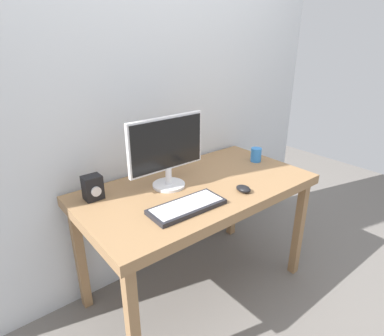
{
  "coord_description": "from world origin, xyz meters",
  "views": [
    {
      "loc": [
        -1.11,
        -1.32,
        1.59
      ],
      "look_at": [
        -0.04,
        0.0,
        0.89
      ],
      "focal_mm": 30.14,
      "sensor_mm": 36.0,
      "label": 1
    }
  ],
  "objects_px": {
    "keyboard_primary": "(187,206)",
    "coffee_mug": "(256,155)",
    "mouse": "(243,189)",
    "audio_controller": "(93,188)",
    "monitor": "(167,149)",
    "desk": "(197,196)"
  },
  "relations": [
    {
      "from": "monitor",
      "to": "keyboard_primary",
      "type": "relative_size",
      "value": 1.2
    },
    {
      "from": "desk",
      "to": "mouse",
      "type": "bearing_deg",
      "value": -57.57
    },
    {
      "from": "mouse",
      "to": "audio_controller",
      "type": "relative_size",
      "value": 0.7
    },
    {
      "from": "keyboard_primary",
      "to": "audio_controller",
      "type": "height_order",
      "value": "audio_controller"
    },
    {
      "from": "desk",
      "to": "keyboard_primary",
      "type": "distance_m",
      "value": 0.3
    },
    {
      "from": "coffee_mug",
      "to": "mouse",
      "type": "bearing_deg",
      "value": -147.11
    },
    {
      "from": "keyboard_primary",
      "to": "coffee_mug",
      "type": "relative_size",
      "value": 4.23
    },
    {
      "from": "keyboard_primary",
      "to": "coffee_mug",
      "type": "height_order",
      "value": "coffee_mug"
    },
    {
      "from": "audio_controller",
      "to": "coffee_mug",
      "type": "bearing_deg",
      "value": -9.13
    },
    {
      "from": "desk",
      "to": "mouse",
      "type": "xyz_separation_m",
      "value": [
        0.15,
        -0.23,
        0.09
      ]
    },
    {
      "from": "keyboard_primary",
      "to": "audio_controller",
      "type": "relative_size",
      "value": 3.04
    },
    {
      "from": "coffee_mug",
      "to": "audio_controller",
      "type": "bearing_deg",
      "value": 170.87
    },
    {
      "from": "coffee_mug",
      "to": "monitor",
      "type": "bearing_deg",
      "value": 175.09
    },
    {
      "from": "mouse",
      "to": "coffee_mug",
      "type": "bearing_deg",
      "value": 33.24
    },
    {
      "from": "mouse",
      "to": "audio_controller",
      "type": "xyz_separation_m",
      "value": [
        -0.69,
        0.45,
        0.05
      ]
    },
    {
      "from": "monitor",
      "to": "audio_controller",
      "type": "relative_size",
      "value": 3.65
    },
    {
      "from": "desk",
      "to": "monitor",
      "type": "bearing_deg",
      "value": 143.93
    },
    {
      "from": "audio_controller",
      "to": "coffee_mug",
      "type": "relative_size",
      "value": 1.39
    },
    {
      "from": "audio_controller",
      "to": "mouse",
      "type": "bearing_deg",
      "value": -33.03
    },
    {
      "from": "mouse",
      "to": "coffee_mug",
      "type": "relative_size",
      "value": 0.97
    },
    {
      "from": "monitor",
      "to": "coffee_mug",
      "type": "distance_m",
      "value": 0.73
    },
    {
      "from": "audio_controller",
      "to": "coffee_mug",
      "type": "xyz_separation_m",
      "value": [
        1.11,
        -0.18,
        -0.02
      ]
    }
  ]
}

